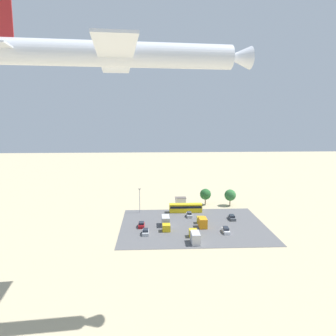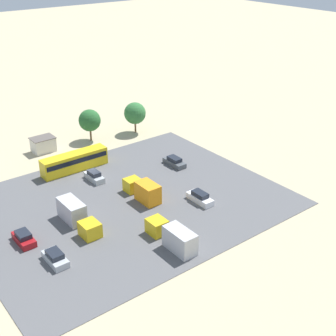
# 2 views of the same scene
# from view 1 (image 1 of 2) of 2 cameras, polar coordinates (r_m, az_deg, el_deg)

# --- Properties ---
(ground_plane) EXTENTS (400.00, 400.00, 0.00)m
(ground_plane) POSITION_cam_1_polar(r_m,az_deg,el_deg) (116.82, 3.74, -8.24)
(ground_plane) COLOR tan
(parking_lot_surface) EXTENTS (46.03, 36.60, 0.08)m
(parking_lot_surface) POSITION_cam_1_polar(r_m,az_deg,el_deg) (106.49, 4.42, -9.97)
(parking_lot_surface) COLOR #565659
(parking_lot_surface) RESTS_ON ground
(shed_building) EXTENTS (4.31, 3.23, 2.78)m
(shed_building) POSITION_cam_1_polar(r_m,az_deg,el_deg) (130.27, 2.20, -5.75)
(shed_building) COLOR silver
(shed_building) RESTS_ON ground
(bus) EXTENTS (11.83, 2.58, 3.11)m
(bus) POSITION_cam_1_polar(r_m,az_deg,el_deg) (119.86, 3.09, -6.90)
(bus) COLOR gold
(bus) RESTS_ON ground
(parked_car_0) EXTENTS (1.81, 4.62, 1.53)m
(parked_car_0) POSITION_cam_1_polar(r_m,az_deg,el_deg) (113.96, 11.07, -8.47)
(parked_car_0) COLOR #4C5156
(parked_car_0) RESTS_ON ground
(parked_car_1) EXTENTS (1.90, 4.18, 1.58)m
(parked_car_1) POSITION_cam_1_polar(r_m,az_deg,el_deg) (105.04, -4.65, -9.84)
(parked_car_1) COLOR maroon
(parked_car_1) RESTS_ON ground
(parked_car_2) EXTENTS (1.71, 4.27, 1.64)m
(parked_car_2) POSITION_cam_1_polar(r_m,az_deg,el_deg) (115.04, 3.72, -8.12)
(parked_car_2) COLOR #ADB2B7
(parked_car_2) RESTS_ON ground
(parked_car_3) EXTENTS (1.73, 4.68, 1.66)m
(parked_car_3) POSITION_cam_1_polar(r_m,az_deg,el_deg) (101.44, 10.04, -10.64)
(parked_car_3) COLOR silver
(parked_car_3) RESTS_ON ground
(parked_car_4) EXTENTS (1.90, 4.24, 1.56)m
(parked_car_4) POSITION_cam_1_polar(r_m,az_deg,el_deg) (98.93, -3.93, -11.06)
(parked_car_4) COLOR #ADB2B7
(parked_car_4) RESTS_ON ground
(parked_truck_0) EXTENTS (2.31, 8.59, 3.02)m
(parked_truck_0) POSITION_cam_1_polar(r_m,az_deg,el_deg) (93.61, 4.68, -11.79)
(parked_truck_0) COLOR gold
(parked_truck_0) RESTS_ON ground
(parked_truck_1) EXTENTS (2.43, 7.29, 3.02)m
(parked_truck_1) POSITION_cam_1_polar(r_m,az_deg,el_deg) (105.79, 5.98, -9.31)
(parked_truck_1) COLOR gold
(parked_truck_1) RESTS_ON ground
(parked_truck_2) EXTENTS (2.40, 8.98, 3.02)m
(parked_truck_2) POSITION_cam_1_polar(r_m,az_deg,el_deg) (104.48, -0.38, -9.50)
(parked_truck_2) COLOR gold
(parked_truck_2) RESTS_ON ground
(tree_near_shed) EXTENTS (4.34, 4.34, 6.36)m
(tree_near_shed) POSITION_cam_1_polar(r_m,az_deg,el_deg) (130.10, 6.54, -4.56)
(tree_near_shed) COLOR brown
(tree_near_shed) RESTS_ON ground
(tree_apron_mid) EXTENTS (4.46, 4.46, 6.43)m
(tree_apron_mid) POSITION_cam_1_polar(r_m,az_deg,el_deg) (130.01, 10.77, -4.67)
(tree_apron_mid) COLOR brown
(tree_apron_mid) RESTS_ON ground
(light_pole_lot_centre) EXTENTS (0.90, 0.28, 8.82)m
(light_pole_lot_centre) POSITION_cam_1_polar(r_m,az_deg,el_deg) (118.93, -4.96, -5.47)
(light_pole_lot_centre) COLOR gray
(light_pole_lot_centre) RESTS_ON ground
(airplane) EXTENTS (40.46, 33.64, 9.43)m
(airplane) POSITION_cam_1_polar(r_m,az_deg,el_deg) (53.79, -7.61, 19.00)
(airplane) COLOR silver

